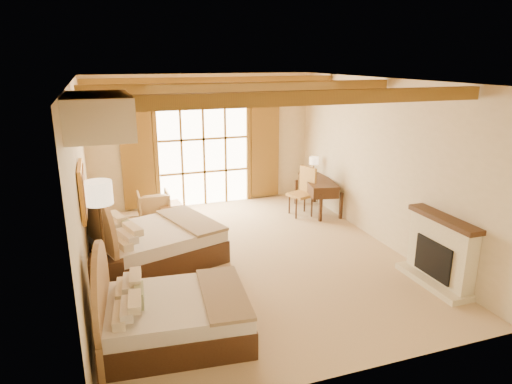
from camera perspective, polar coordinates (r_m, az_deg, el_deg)
name	(u,v)px	position (r m, az deg, el deg)	size (l,w,h in m)	color
floor	(248,257)	(8.57, -1.02, -8.09)	(7.00, 7.00, 0.00)	#CEB18B
wall_back	(203,141)	(11.35, -6.65, 6.40)	(5.50, 5.50, 0.00)	beige
wall_left	(81,187)	(7.67, -21.00, 0.54)	(7.00, 7.00, 0.00)	beige
wall_right	(381,162)	(9.25, 15.36, 3.63)	(7.00, 7.00, 0.00)	beige
ceiling	(247,80)	(7.80, -1.15, 13.81)	(7.00, 7.00, 0.00)	#B07734
ceiling_beams	(247,87)	(7.81, -1.14, 12.93)	(5.39, 4.60, 0.18)	olive
french_doors	(204,155)	(11.35, -6.52, 4.61)	(3.95, 0.08, 2.60)	white
fireplace	(439,254)	(7.99, 21.94, -7.25)	(0.46, 1.40, 1.16)	beige
painting	(83,191)	(6.91, -20.84, 0.16)	(0.06, 0.95, 0.75)	gold
canopy_valance	(98,115)	(5.44, -19.10, 9.14)	(0.70, 1.40, 0.45)	beige
bed_near	(165,314)	(6.21, -11.34, -14.77)	(2.02, 1.60, 1.24)	#402A16
bed_far	(147,242)	(8.37, -13.51, -6.05)	(2.58, 2.17, 1.40)	#402A16
nightstand	(108,276)	(7.55, -18.04, -9.91)	(0.52, 0.52, 0.62)	#402A16
floor_lamp	(99,201)	(6.85, -19.04, -1.03)	(0.40, 0.40, 1.89)	#392817
armchair	(154,205)	(10.69, -12.68, -1.60)	(0.68, 0.70, 0.64)	tan
ottoman	(170,211)	(10.65, -10.72, -2.33)	(0.50, 0.50, 0.37)	#A57D51
desk	(318,194)	(11.01, 7.71, -0.27)	(0.89, 1.54, 0.78)	#402A16
desk_chair	(302,201)	(10.70, 5.73, -1.08)	(0.65, 0.63, 1.13)	#B88441
desk_lamp	(314,161)	(11.27, 7.25, 3.83)	(0.22, 0.22, 0.44)	#392817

